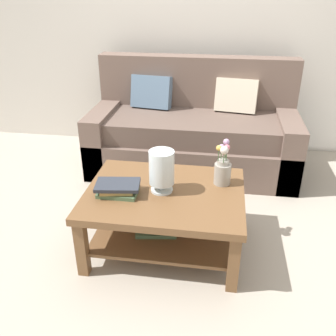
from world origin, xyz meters
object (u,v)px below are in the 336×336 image
object	(u,v)px
couch	(193,132)
flower_pitcher	(223,169)
glass_hurricane_vase	(162,169)
coffee_table	(164,207)
book_stack_main	(118,188)

from	to	relation	value
couch	flower_pitcher	xyz separation A→B (m)	(0.30, -1.17, 0.20)
glass_hurricane_vase	flower_pitcher	size ratio (longest dim) A/B	0.90
coffee_table	book_stack_main	world-z (taller)	book_stack_main
flower_pitcher	couch	bearing A→B (deg)	104.45
coffee_table	book_stack_main	size ratio (longest dim) A/B	3.43
glass_hurricane_vase	flower_pitcher	world-z (taller)	flower_pitcher
flower_pitcher	glass_hurricane_vase	bearing A→B (deg)	-157.95
couch	glass_hurricane_vase	world-z (taller)	couch
couch	glass_hurricane_vase	xyz separation A→B (m)	(-0.10, -1.33, 0.26)
book_stack_main	coffee_table	bearing A→B (deg)	14.20
glass_hurricane_vase	flower_pitcher	bearing A→B (deg)	22.05
book_stack_main	flower_pitcher	bearing A→B (deg)	19.66
couch	glass_hurricane_vase	bearing A→B (deg)	-94.17
couch	coffee_table	distance (m)	1.34
coffee_table	couch	bearing A→B (deg)	86.56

